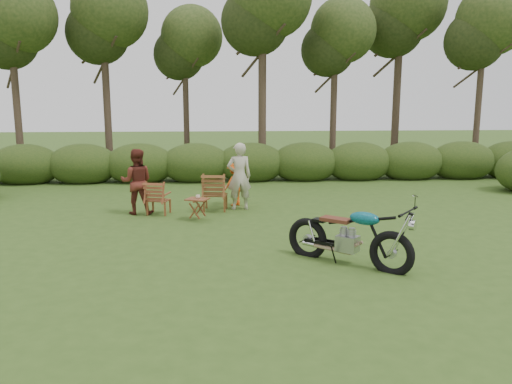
{
  "coord_description": "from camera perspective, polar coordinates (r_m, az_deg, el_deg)",
  "views": [
    {
      "loc": [
        -1.21,
        -9.07,
        2.85
      ],
      "look_at": [
        -0.38,
        1.62,
        0.9
      ],
      "focal_mm": 35.0,
      "sensor_mm": 36.0,
      "label": 1
    }
  ],
  "objects": [
    {
      "name": "adult_b",
      "position": [
        13.23,
        -13.33,
        -2.42
      ],
      "size": [
        0.83,
        0.65,
        1.68
      ],
      "primitive_type": "imported",
      "rotation": [
        0.0,
        0.0,
        3.16
      ],
      "color": "#5C231A",
      "rests_on": "ground"
    },
    {
      "name": "tree_line",
      "position": [
        18.91,
        0.8,
        13.21
      ],
      "size": [
        22.52,
        11.62,
        8.14
      ],
      "color": "#35271D",
      "rests_on": "ground"
    },
    {
      "name": "side_table",
      "position": [
        12.19,
        -6.7,
        -1.99
      ],
      "size": [
        0.65,
        0.61,
        0.54
      ],
      "primitive_type": null,
      "rotation": [
        0.0,
        0.0,
        -0.41
      ],
      "color": "#5A2A16",
      "rests_on": "ground"
    },
    {
      "name": "cup",
      "position": [
        12.15,
        -6.65,
        -0.52
      ],
      "size": [
        0.13,
        0.13,
        0.09
      ],
      "primitive_type": "imported",
      "rotation": [
        0.0,
        0.0,
        -0.15
      ],
      "color": "beige",
      "rests_on": "side_table"
    },
    {
      "name": "lawn_chair_left",
      "position": [
        13.08,
        -11.01,
        -2.47
      ],
      "size": [
        0.72,
        0.72,
        0.86
      ],
      "primitive_type": null,
      "rotation": [
        0.0,
        0.0,
        2.9
      ],
      "color": "brown",
      "rests_on": "ground"
    },
    {
      "name": "child",
      "position": [
        13.91,
        -2.39,
        -1.53
      ],
      "size": [
        0.9,
        0.78,
        1.2
      ],
      "primitive_type": "imported",
      "rotation": [
        0.0,
        0.0,
        3.68
      ],
      "color": "#DB5114",
      "rests_on": "ground"
    },
    {
      "name": "ground",
      "position": [
        9.59,
        3.06,
        -7.0
      ],
      "size": [
        80.0,
        80.0,
        0.0
      ],
      "primitive_type": "plane",
      "color": "#314B19",
      "rests_on": "ground"
    },
    {
      "name": "motorcycle",
      "position": [
        9.14,
        10.34,
        -8.02
      ],
      "size": [
        2.3,
        2.13,
        1.3
      ],
      "primitive_type": null,
      "rotation": [
        0.0,
        0.0,
        -0.7
      ],
      "color": "#0C90A5",
      "rests_on": "ground"
    },
    {
      "name": "adult_a",
      "position": [
        13.4,
        -1.91,
        -1.98
      ],
      "size": [
        0.71,
        0.52,
        1.79
      ],
      "primitive_type": "imported",
      "rotation": [
        0.0,
        0.0,
        3.29
      ],
      "color": "#B9B298",
      "rests_on": "ground"
    },
    {
      "name": "lawn_chair_right",
      "position": [
        13.32,
        -4.66,
        -2.09
      ],
      "size": [
        0.77,
        0.77,
        1.0
      ],
      "primitive_type": null,
      "rotation": [
        0.0,
        0.0,
        3.02
      ],
      "color": "brown",
      "rests_on": "ground"
    }
  ]
}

